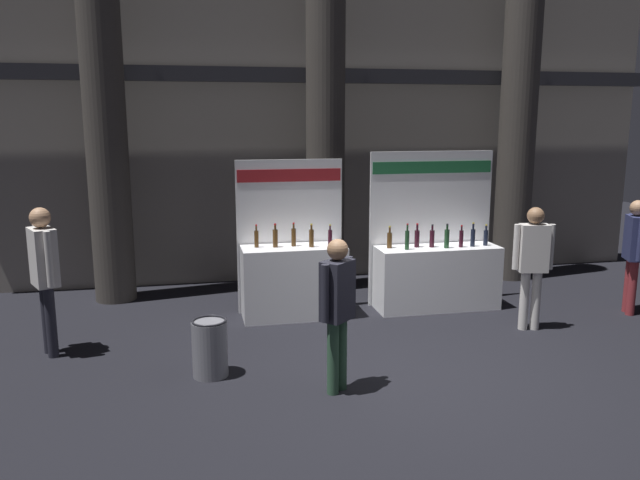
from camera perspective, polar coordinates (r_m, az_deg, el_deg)
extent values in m
plane|color=black|center=(7.28, 7.00, -12.11)|extent=(24.90, 24.90, 0.00)
cube|color=gray|center=(11.21, -0.46, 13.02)|extent=(12.45, 0.25, 6.46)
cube|color=#2D2D33|center=(10.92, -0.14, 14.76)|extent=(12.45, 0.20, 0.24)
cylinder|color=#423D38|center=(10.19, -19.07, 11.49)|extent=(0.63, 0.63, 6.06)
cylinder|color=#423D38|center=(10.35, 0.51, 12.07)|extent=(0.63, 0.63, 6.06)
cylinder|color=#423D38|center=(11.58, 17.66, 11.46)|extent=(0.63, 0.63, 6.06)
cube|color=white|center=(9.05, -2.39, -3.86)|extent=(1.49, 0.60, 1.05)
cube|color=white|center=(9.24, -2.77, 0.33)|extent=(1.56, 0.04, 2.26)
cube|color=maroon|center=(9.09, -2.80, 5.90)|extent=(1.52, 0.01, 0.18)
cylinder|color=#472D14|center=(8.91, -5.81, 0.08)|extent=(0.06, 0.06, 0.24)
cylinder|color=#472D14|center=(8.88, -5.83, 1.07)|extent=(0.03, 0.03, 0.07)
cylinder|color=red|center=(8.87, -5.84, 1.35)|extent=(0.03, 0.03, 0.02)
cylinder|color=#472D14|center=(8.89, -4.10, 0.14)|extent=(0.07, 0.07, 0.25)
cylinder|color=#472D14|center=(8.86, -4.11, 1.17)|extent=(0.03, 0.03, 0.07)
cylinder|color=red|center=(8.86, -4.12, 1.45)|extent=(0.03, 0.03, 0.02)
cylinder|color=#472D14|center=(8.95, -2.42, 0.24)|extent=(0.07, 0.07, 0.25)
cylinder|color=#472D14|center=(8.92, -2.43, 1.26)|extent=(0.03, 0.03, 0.07)
cylinder|color=red|center=(8.92, -2.43, 1.53)|extent=(0.03, 0.03, 0.02)
cylinder|color=#472D14|center=(8.89, -0.79, 0.15)|extent=(0.07, 0.07, 0.25)
cylinder|color=#472D14|center=(8.86, -0.79, 1.16)|extent=(0.03, 0.03, 0.07)
cylinder|color=gold|center=(8.85, -0.79, 1.43)|extent=(0.03, 0.03, 0.02)
cylinder|color=black|center=(9.01, 0.92, 0.22)|extent=(0.06, 0.06, 0.22)
cylinder|color=black|center=(8.98, 0.93, 1.12)|extent=(0.03, 0.03, 0.06)
cylinder|color=gold|center=(8.97, 0.93, 1.37)|extent=(0.03, 0.03, 0.02)
cube|color=white|center=(9.63, 10.62, -3.40)|extent=(1.85, 0.60, 0.95)
cube|color=white|center=(9.79, 10.01, 1.07)|extent=(1.95, 0.04, 2.36)
cube|color=#1E6638|center=(9.66, 10.25, 6.54)|extent=(1.89, 0.01, 0.18)
cylinder|color=#472D14|center=(9.32, 6.35, -0.03)|extent=(0.07, 0.07, 0.23)
cylinder|color=#472D14|center=(9.29, 6.38, 0.91)|extent=(0.03, 0.03, 0.08)
cylinder|color=gold|center=(9.29, 6.38, 1.22)|extent=(0.03, 0.03, 0.02)
cylinder|color=#19381E|center=(9.24, 7.94, -0.02)|extent=(0.06, 0.06, 0.28)
cylinder|color=#19381E|center=(9.20, 7.97, 1.11)|extent=(0.03, 0.03, 0.09)
cylinder|color=red|center=(9.20, 7.98, 1.44)|extent=(0.03, 0.03, 0.02)
cylinder|color=black|center=(9.43, 8.83, 0.11)|extent=(0.07, 0.07, 0.25)
cylinder|color=black|center=(9.40, 8.86, 1.13)|extent=(0.03, 0.03, 0.09)
cylinder|color=red|center=(9.39, 8.87, 1.45)|extent=(0.03, 0.03, 0.02)
cylinder|color=black|center=(9.48, 10.17, 0.11)|extent=(0.07, 0.07, 0.25)
cylinder|color=black|center=(9.45, 10.20, 1.08)|extent=(0.03, 0.03, 0.07)
cylinder|color=black|center=(9.44, 10.21, 1.35)|extent=(0.03, 0.03, 0.02)
cylinder|color=#19381E|center=(9.45, 11.48, 0.11)|extent=(0.07, 0.07, 0.28)
cylinder|color=#19381E|center=(9.42, 11.52, 1.14)|extent=(0.03, 0.03, 0.07)
cylinder|color=black|center=(9.42, 11.53, 1.40)|extent=(0.03, 0.03, 0.02)
cylinder|color=black|center=(9.56, 12.74, 0.11)|extent=(0.06, 0.06, 0.25)
cylinder|color=black|center=(9.53, 12.78, 1.04)|extent=(0.03, 0.03, 0.06)
cylinder|color=red|center=(9.52, 12.79, 1.28)|extent=(0.03, 0.03, 0.02)
cylinder|color=black|center=(9.65, 13.75, 0.19)|extent=(0.07, 0.07, 0.26)
cylinder|color=black|center=(9.62, 13.80, 1.21)|extent=(0.03, 0.03, 0.09)
cylinder|color=gold|center=(9.61, 13.81, 1.52)|extent=(0.03, 0.03, 0.02)
cylinder|color=black|center=(9.78, 14.86, 0.19)|extent=(0.07, 0.07, 0.23)
cylinder|color=black|center=(9.75, 14.91, 1.07)|extent=(0.03, 0.03, 0.07)
cylinder|color=gold|center=(9.74, 14.92, 1.33)|extent=(0.03, 0.03, 0.02)
cylinder|color=slate|center=(7.20, -10.00, -9.74)|extent=(0.40, 0.40, 0.63)
torus|color=black|center=(7.10, -10.08, -7.26)|extent=(0.39, 0.39, 0.02)
cylinder|color=maroon|center=(10.24, 26.56, -3.94)|extent=(0.12, 0.12, 0.82)
cylinder|color=maroon|center=(10.39, 26.30, -3.71)|extent=(0.12, 0.12, 0.82)
cube|color=navy|center=(10.17, 26.78, 0.17)|extent=(0.34, 0.43, 0.65)
sphere|color=tan|center=(10.10, 27.00, 2.62)|extent=(0.22, 0.22, 0.22)
cylinder|color=navy|center=(10.38, 26.41, 0.50)|extent=(0.08, 0.08, 0.61)
cylinder|color=silver|center=(9.05, 19.07, -5.23)|extent=(0.12, 0.12, 0.82)
cylinder|color=silver|center=(9.00, 18.11, -5.26)|extent=(0.12, 0.12, 0.82)
cube|color=silver|center=(8.85, 18.88, -0.70)|extent=(0.41, 0.28, 0.65)
sphere|color=#8C6647|center=(8.78, 19.06, 2.12)|extent=(0.22, 0.22, 0.22)
cylinder|color=silver|center=(8.93, 20.31, -0.59)|extent=(0.08, 0.08, 0.61)
cylinder|color=silver|center=(8.78, 17.44, -0.60)|extent=(0.08, 0.08, 0.61)
cylinder|color=#23232D|center=(8.25, -23.31, -6.89)|extent=(0.12, 0.12, 0.88)
cylinder|color=#23232D|center=(8.42, -23.62, -6.56)|extent=(0.12, 0.12, 0.88)
cube|color=silver|center=(8.14, -23.90, -1.43)|extent=(0.40, 0.48, 0.70)
sphere|color=tan|center=(8.06, -24.16, 1.87)|extent=(0.24, 0.24, 0.24)
cylinder|color=silver|center=(7.90, -23.48, -1.63)|extent=(0.08, 0.08, 0.66)
cylinder|color=silver|center=(8.38, -24.31, -1.01)|extent=(0.08, 0.08, 0.66)
cylinder|color=#33563D|center=(6.64, 1.18, -10.68)|extent=(0.12, 0.12, 0.80)
cylinder|color=#33563D|center=(6.75, 1.94, -10.28)|extent=(0.12, 0.12, 0.80)
cube|color=#23232D|center=(6.47, 1.60, -4.60)|extent=(0.41, 0.40, 0.63)
sphere|color=#8C6647|center=(6.36, 1.62, -0.88)|extent=(0.22, 0.22, 0.22)
cylinder|color=#23232D|center=(6.29, 0.48, -4.90)|extent=(0.08, 0.08, 0.60)
cylinder|color=#23232D|center=(6.64, 2.66, -4.06)|extent=(0.08, 0.08, 0.60)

